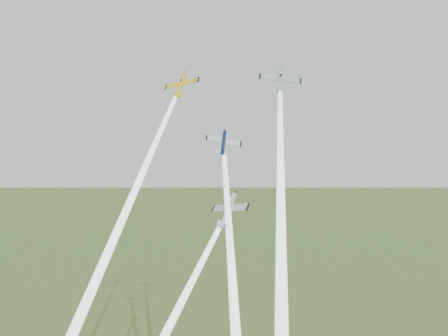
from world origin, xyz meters
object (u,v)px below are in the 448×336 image
at_px(plane_yellow, 181,85).
at_px(plane_silver_low, 228,210).
at_px(plane_navy, 224,142).
at_px(plane_silver_right, 280,80).

xyz_separation_m(plane_yellow, plane_silver_low, (15.05, -14.14, -23.60)).
bearing_deg(plane_silver_low, plane_yellow, 161.52).
relative_size(plane_yellow, plane_navy, 1.18).
bearing_deg(plane_silver_right, plane_yellow, 168.35).
bearing_deg(plane_silver_right, plane_navy, -159.19).
distance_m(plane_yellow, plane_navy, 17.29).
relative_size(plane_silver_right, plane_silver_low, 0.96).
height_order(plane_yellow, plane_navy, plane_yellow).
height_order(plane_yellow, plane_silver_low, plane_yellow).
bearing_deg(plane_yellow, plane_silver_right, 10.69).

